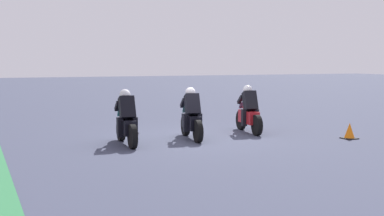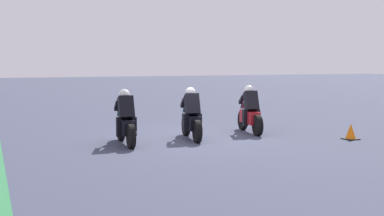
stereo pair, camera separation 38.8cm
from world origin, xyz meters
name	(u,v)px [view 1 (the left image)]	position (x,y,z in m)	size (l,w,h in m)	color
ground_plane	(192,138)	(0.00, 0.00, 0.00)	(120.00, 120.00, 0.00)	#3A3F54
rider_lane_a	(249,113)	(0.38, -2.13, 0.62)	(2.04, 0.60, 1.51)	black
rider_lane_b	(191,118)	(-0.09, 0.07, 0.62)	(2.04, 0.60, 1.51)	black
rider_lane_c	(126,122)	(-0.29, 2.09, 0.62)	(2.04, 0.55, 1.51)	black
traffic_cone	(350,131)	(-1.93, -4.18, 0.22)	(0.40, 0.40, 0.47)	black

